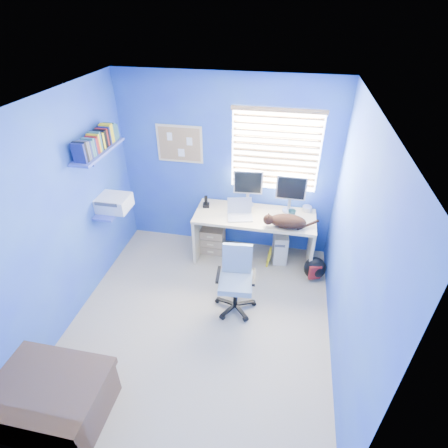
% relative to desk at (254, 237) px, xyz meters
% --- Properties ---
extents(floor, '(3.00, 3.20, 0.00)m').
position_rel_desk_xyz_m(floor, '(-0.46, -1.26, -0.37)').
color(floor, tan).
rests_on(floor, ground).
extents(ceiling, '(3.00, 3.20, 0.00)m').
position_rel_desk_xyz_m(ceiling, '(-0.46, -1.26, 2.13)').
color(ceiling, white).
rests_on(ceiling, wall_back).
extents(wall_back, '(3.00, 0.01, 2.50)m').
position_rel_desk_xyz_m(wall_back, '(-0.46, 0.34, 0.88)').
color(wall_back, blue).
rests_on(wall_back, ground).
extents(wall_front, '(3.00, 0.01, 2.50)m').
position_rel_desk_xyz_m(wall_front, '(-0.46, -2.86, 0.88)').
color(wall_front, blue).
rests_on(wall_front, ground).
extents(wall_left, '(0.01, 3.20, 2.50)m').
position_rel_desk_xyz_m(wall_left, '(-1.96, -1.26, 0.88)').
color(wall_left, blue).
rests_on(wall_left, ground).
extents(wall_right, '(0.01, 3.20, 2.50)m').
position_rel_desk_xyz_m(wall_right, '(1.04, -1.26, 0.88)').
color(wall_right, blue).
rests_on(wall_right, ground).
extents(desk, '(1.64, 0.65, 0.74)m').
position_rel_desk_xyz_m(desk, '(0.00, 0.00, 0.00)').
color(desk, beige).
rests_on(desk, floor).
extents(laptop, '(0.38, 0.33, 0.22)m').
position_rel_desk_xyz_m(laptop, '(-0.19, -0.10, 0.48)').
color(laptop, silver).
rests_on(laptop, desk).
extents(monitor_left, '(0.41, 0.15, 0.54)m').
position_rel_desk_xyz_m(monitor_left, '(-0.14, 0.25, 0.64)').
color(monitor_left, silver).
rests_on(monitor_left, desk).
extents(monitor_right, '(0.40, 0.12, 0.54)m').
position_rel_desk_xyz_m(monitor_right, '(0.44, 0.20, 0.64)').
color(monitor_right, silver).
rests_on(monitor_right, desk).
extents(phone, '(0.11, 0.13, 0.17)m').
position_rel_desk_xyz_m(phone, '(-0.71, 0.10, 0.45)').
color(phone, black).
rests_on(phone, desk).
extents(mug, '(0.10, 0.09, 0.10)m').
position_rel_desk_xyz_m(mug, '(0.49, 0.06, 0.42)').
color(mug, '#2D5E61').
rests_on(mug, desk).
extents(cd_spindle, '(0.13, 0.13, 0.07)m').
position_rel_desk_xyz_m(cd_spindle, '(0.69, 0.25, 0.41)').
color(cd_spindle, silver).
rests_on(cd_spindle, desk).
extents(cat, '(0.50, 0.30, 0.17)m').
position_rel_desk_xyz_m(cat, '(0.44, -0.20, 0.45)').
color(cat, black).
rests_on(cat, desk).
extents(tower_pc, '(0.24, 0.46, 0.45)m').
position_rel_desk_xyz_m(tower_pc, '(0.38, 0.11, -0.14)').
color(tower_pc, beige).
rests_on(tower_pc, floor).
extents(drawer_boxes, '(0.35, 0.28, 0.41)m').
position_rel_desk_xyz_m(drawer_boxes, '(-0.62, 0.07, -0.17)').
color(drawer_boxes, tan).
rests_on(drawer_boxes, floor).
extents(yellow_book, '(0.03, 0.17, 0.24)m').
position_rel_desk_xyz_m(yellow_book, '(0.24, -0.09, -0.25)').
color(yellow_book, yellow).
rests_on(yellow_book, floor).
extents(backpack, '(0.35, 0.31, 0.34)m').
position_rel_desk_xyz_m(backpack, '(0.87, -0.28, -0.20)').
color(backpack, black).
rests_on(backpack, floor).
extents(bed_corner, '(0.97, 0.69, 0.47)m').
position_rel_desk_xyz_m(bed_corner, '(-1.50, -2.63, -0.14)').
color(bed_corner, brown).
rests_on(bed_corner, floor).
extents(office_chair, '(0.52, 0.52, 0.83)m').
position_rel_desk_xyz_m(office_chair, '(-0.09, -0.98, -0.06)').
color(office_chair, black).
rests_on(office_chair, floor).
extents(window_blinds, '(1.15, 0.05, 1.10)m').
position_rel_desk_xyz_m(window_blinds, '(0.19, 0.31, 1.18)').
color(window_blinds, white).
rests_on(window_blinds, ground).
extents(corkboard, '(0.64, 0.02, 0.52)m').
position_rel_desk_xyz_m(corkboard, '(-1.11, 0.33, 1.18)').
color(corkboard, beige).
rests_on(corkboard, ground).
extents(wall_shelves, '(0.42, 0.90, 1.05)m').
position_rel_desk_xyz_m(wall_shelves, '(-1.81, -0.51, 1.06)').
color(wall_shelves, '#3F4EB9').
rests_on(wall_shelves, ground).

